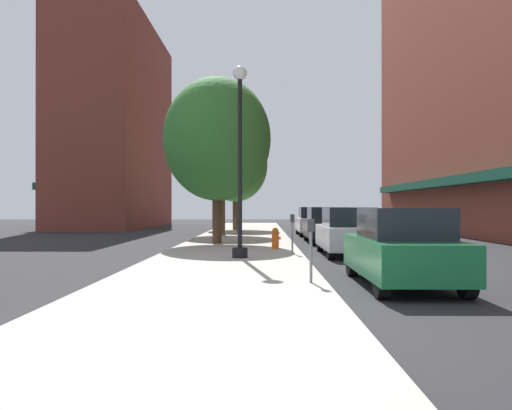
% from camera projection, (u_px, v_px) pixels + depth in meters
% --- Properties ---
extents(ground_plane, '(90.00, 90.00, 0.00)m').
position_uv_depth(ground_plane, '(325.00, 242.00, 25.39)').
color(ground_plane, '#232326').
extents(sidewalk_slab, '(4.80, 50.00, 0.12)m').
position_uv_depth(sidewalk_slab, '(241.00, 240.00, 26.43)').
color(sidewalk_slab, '#A8A399').
rests_on(sidewalk_slab, ground).
extents(building_far_background, '(6.80, 18.00, 16.60)m').
position_uv_depth(building_far_background, '(117.00, 127.00, 44.58)').
color(building_far_background, brown).
rests_on(building_far_background, ground).
extents(lamppost, '(0.48, 0.48, 5.90)m').
position_uv_depth(lamppost, '(240.00, 157.00, 16.50)').
color(lamppost, black).
rests_on(lamppost, sidewalk_slab).
extents(fire_hydrant, '(0.33, 0.26, 0.79)m').
position_uv_depth(fire_hydrant, '(275.00, 238.00, 19.81)').
color(fire_hydrant, '#E05614').
rests_on(fire_hydrant, sidewalk_slab).
extents(parking_meter_near, '(0.14, 0.09, 1.31)m').
position_uv_depth(parking_meter_near, '(311.00, 242.00, 11.09)').
color(parking_meter_near, slate).
rests_on(parking_meter_near, sidewalk_slab).
extents(parking_meter_far, '(0.14, 0.09, 1.31)m').
position_uv_depth(parking_meter_far, '(292.00, 229.00, 17.94)').
color(parking_meter_far, slate).
rests_on(parking_meter_far, sidewalk_slab).
extents(tree_near, '(4.45, 4.45, 7.19)m').
position_uv_depth(tree_near, '(222.00, 152.00, 29.88)').
color(tree_near, '#4C3823').
rests_on(tree_near, sidewalk_slab).
extents(tree_mid, '(4.37, 4.37, 6.92)m').
position_uv_depth(tree_mid, '(236.00, 165.00, 36.75)').
color(tree_mid, '#4C3823').
rests_on(tree_mid, sidewalk_slab).
extents(tree_far, '(4.58, 4.58, 7.08)m').
position_uv_depth(tree_far, '(217.00, 139.00, 22.88)').
color(tree_far, '#422D1E').
rests_on(tree_far, sidewalk_slab).
extents(car_green, '(1.80, 4.30, 1.66)m').
position_uv_depth(car_green, '(402.00, 248.00, 11.35)').
color(car_green, black).
rests_on(car_green, ground).
extents(car_silver, '(1.80, 4.30, 1.66)m').
position_uv_depth(car_silver, '(348.00, 232.00, 18.54)').
color(car_silver, black).
rests_on(car_silver, ground).
extents(car_black, '(1.80, 4.30, 1.66)m').
position_uv_depth(car_black, '(326.00, 225.00, 24.98)').
color(car_black, black).
rests_on(car_black, ground).
extents(car_white, '(1.80, 4.30, 1.66)m').
position_uv_depth(car_white, '(313.00, 222.00, 31.35)').
color(car_white, black).
rests_on(car_white, ground).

